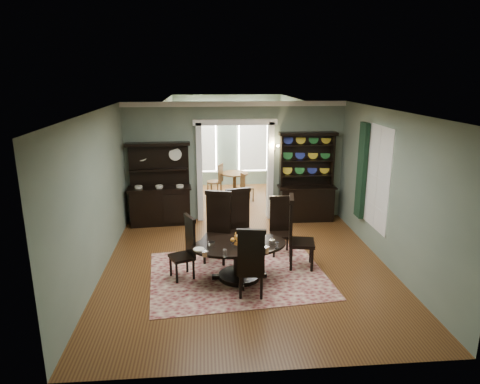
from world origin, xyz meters
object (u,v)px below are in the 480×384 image
object	(u,v)px
parlor_table	(235,181)
sideboard	(160,196)
dining_table	(239,254)
welsh_dresser	(306,189)

from	to	relation	value
parlor_table	sideboard	bearing A→B (deg)	-132.78
dining_table	welsh_dresser	xyz separation A→B (m)	(1.98, 3.18, 0.34)
dining_table	parlor_table	distance (m)	5.37
dining_table	parlor_table	world-z (taller)	parlor_table
sideboard	welsh_dresser	distance (m)	3.70
dining_table	parlor_table	xyz separation A→B (m)	(0.30, 5.37, 0.03)
welsh_dresser	parlor_table	world-z (taller)	welsh_dresser
dining_table	sideboard	size ratio (longest dim) A/B	0.92
welsh_dresser	parlor_table	distance (m)	2.78
sideboard	welsh_dresser	xyz separation A→B (m)	(3.70, -0.01, 0.10)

